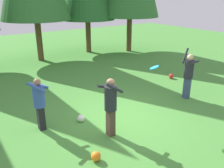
# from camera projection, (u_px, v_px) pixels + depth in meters

# --- Properties ---
(ground_plane) EXTENTS (40.00, 40.00, 0.00)m
(ground_plane) POSITION_uv_depth(u_px,v_px,m) (122.00, 119.00, 7.73)
(ground_plane) COLOR #478C38
(person_thrower) EXTENTS (0.61, 0.59, 1.92)m
(person_thrower) POSITION_uv_depth(u_px,v_px,m) (189.00, 72.00, 8.99)
(person_thrower) COLOR #38476B
(person_thrower) RESTS_ON ground_plane
(person_catcher) EXTENTS (0.60, 0.52, 1.71)m
(person_catcher) POSITION_uv_depth(u_px,v_px,m) (111.00, 103.00, 6.53)
(person_catcher) COLOR #4C382D
(person_catcher) RESTS_ON ground_plane
(person_bystander) EXTENTS (0.69, 0.67, 1.60)m
(person_bystander) POSITION_uv_depth(u_px,v_px,m) (39.00, 100.00, 6.86)
(person_bystander) COLOR black
(person_bystander) RESTS_ON ground_plane
(frisbee) EXTENTS (0.37, 0.37, 0.13)m
(frisbee) POSITION_uv_depth(u_px,v_px,m) (154.00, 67.00, 6.95)
(frisbee) COLOR #2393D1
(ball_orange) EXTENTS (0.24, 0.24, 0.24)m
(ball_orange) POSITION_uv_depth(u_px,v_px,m) (96.00, 156.00, 5.78)
(ball_orange) COLOR orange
(ball_orange) RESTS_ON ground_plane
(ball_red) EXTENTS (0.23, 0.23, 0.23)m
(ball_red) POSITION_uv_depth(u_px,v_px,m) (171.00, 76.00, 11.45)
(ball_red) COLOR red
(ball_red) RESTS_ON ground_plane
(ball_white) EXTENTS (0.23, 0.23, 0.23)m
(ball_white) POSITION_uv_depth(u_px,v_px,m) (81.00, 118.00, 7.57)
(ball_white) COLOR white
(ball_white) RESTS_ON ground_plane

